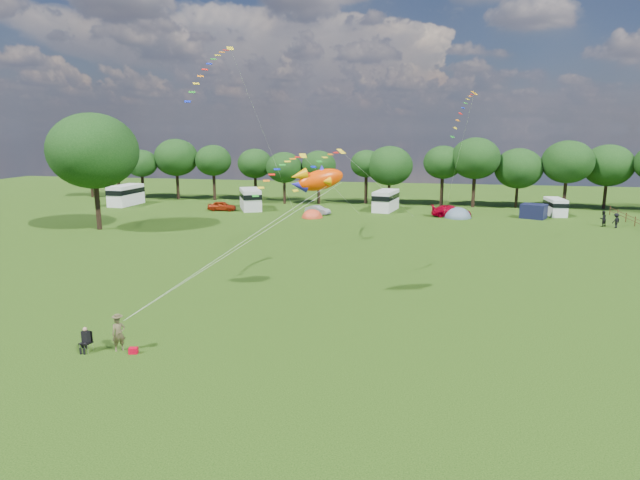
% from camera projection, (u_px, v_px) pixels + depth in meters
% --- Properties ---
extents(ground_plane, '(180.00, 180.00, 0.00)m').
position_uv_depth(ground_plane, '(293.00, 339.00, 29.73)').
color(ground_plane, black).
rests_on(ground_plane, ground).
extents(tree_line, '(102.98, 10.98, 10.27)m').
position_uv_depth(tree_line, '(414.00, 164.00, 80.32)').
color(tree_line, black).
rests_on(tree_line, ground).
extents(big_tree, '(10.00, 10.00, 13.28)m').
position_uv_depth(big_tree, '(93.00, 151.00, 60.36)').
color(big_tree, black).
rests_on(big_tree, ground).
extents(car_a, '(4.18, 1.88, 1.36)m').
position_uv_depth(car_a, '(222.00, 206.00, 76.28)').
color(car_a, '#9B260B').
rests_on(car_a, ground).
extents(car_b, '(3.55, 2.43, 1.17)m').
position_uv_depth(car_b, '(318.00, 210.00, 73.15)').
color(car_b, '#909498').
rests_on(car_b, ground).
extents(car_c, '(5.17, 2.44, 1.51)m').
position_uv_depth(car_c, '(451.00, 211.00, 70.97)').
color(car_c, '#B1001A').
rests_on(car_c, ground).
extents(campervan_a, '(2.99, 6.39, 3.07)m').
position_uv_depth(campervan_a, '(126.00, 194.00, 81.77)').
color(campervan_a, white).
rests_on(campervan_a, ground).
extents(campervan_b, '(4.88, 6.61, 2.98)m').
position_uv_depth(campervan_b, '(250.00, 198.00, 77.28)').
color(campervan_b, silver).
rests_on(campervan_b, ground).
extents(campervan_c, '(3.61, 6.27, 2.89)m').
position_uv_depth(campervan_c, '(386.00, 200.00, 76.18)').
color(campervan_c, silver).
rests_on(campervan_c, ground).
extents(campervan_d, '(2.34, 4.82, 2.30)m').
position_uv_depth(campervan_d, '(555.00, 206.00, 72.11)').
color(campervan_d, silver).
rests_on(campervan_d, ground).
extents(tent_orange, '(2.78, 3.05, 2.18)m').
position_uv_depth(tent_orange, '(312.00, 217.00, 70.44)').
color(tent_orange, '#DA4322').
rests_on(tent_orange, ground).
extents(tent_greyblue, '(3.62, 3.97, 2.69)m').
position_uv_depth(tent_greyblue, '(457.00, 217.00, 70.48)').
color(tent_greyblue, slate).
rests_on(tent_greyblue, ground).
extents(awning_navy, '(3.72, 3.44, 1.87)m').
position_uv_depth(awning_navy, '(534.00, 211.00, 69.74)').
color(awning_navy, '#121532').
rests_on(awning_navy, ground).
extents(kite_flyer, '(0.81, 0.78, 1.87)m').
position_uv_depth(kite_flyer, '(119.00, 334.00, 27.99)').
color(kite_flyer, brown).
rests_on(kite_flyer, ground).
extents(camp_chair, '(0.64, 0.64, 1.35)m').
position_uv_depth(camp_chair, '(86.00, 337.00, 27.94)').
color(camp_chair, '#99999E').
rests_on(camp_chair, ground).
extents(kite_bag, '(0.52, 0.41, 0.32)m').
position_uv_depth(kite_bag, '(133.00, 351.00, 27.78)').
color(kite_bag, '#C3011B').
rests_on(kite_bag, ground).
extents(fish_kite, '(3.77, 2.58, 2.01)m').
position_uv_depth(fish_kite, '(317.00, 180.00, 34.63)').
color(fish_kite, '#F43E00').
rests_on(fish_kite, ground).
extents(streamer_kite_a, '(3.44, 5.60, 5.80)m').
position_uv_depth(streamer_kite_a, '(213.00, 65.00, 53.19)').
color(streamer_kite_a, gold).
rests_on(streamer_kite_a, ground).
extents(streamer_kite_b, '(4.39, 4.70, 3.84)m').
position_uv_depth(streamer_kite_b, '(284.00, 168.00, 51.09)').
color(streamer_kite_b, gold).
rests_on(streamer_kite_b, ground).
extents(streamer_kite_c, '(3.08, 4.97, 2.80)m').
position_uv_depth(streamer_kite_c, '(323.00, 163.00, 38.78)').
color(streamer_kite_c, yellow).
rests_on(streamer_kite_c, ground).
extents(walker_a, '(1.08, 1.01, 1.90)m').
position_uv_depth(walker_a, '(603.00, 219.00, 63.94)').
color(walker_a, black).
rests_on(walker_a, ground).
extents(walker_b, '(1.24, 1.10, 1.77)m').
position_uv_depth(walker_b, '(616.00, 221.00, 62.86)').
color(walker_b, black).
rests_on(walker_b, ground).
extents(streamer_kite_d, '(2.62, 5.17, 4.31)m').
position_uv_depth(streamer_kite_d, '(466.00, 106.00, 49.02)').
color(streamer_kite_d, orange).
rests_on(streamer_kite_d, ground).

